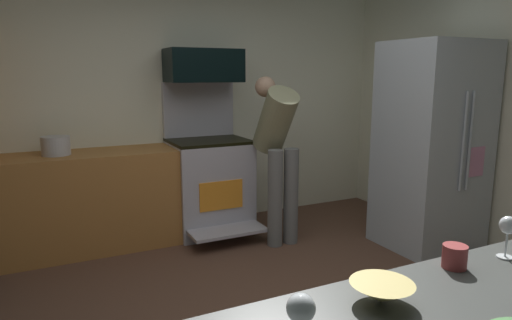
# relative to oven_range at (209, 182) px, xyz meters

# --- Properties ---
(wall_back) EXTENTS (5.20, 0.12, 2.60)m
(wall_back) POSITION_rel_oven_range_xyz_m (-0.32, 0.37, 0.79)
(wall_back) COLOR silver
(wall_back) RESTS_ON ground
(lower_cabinet_run) EXTENTS (2.40, 0.60, 0.90)m
(lower_cabinet_run) POSITION_rel_oven_range_xyz_m (-1.22, 0.01, -0.06)
(lower_cabinet_run) COLOR #AA6D34
(lower_cabinet_run) RESTS_ON ground
(oven_range) EXTENTS (0.76, 0.95, 1.52)m
(oven_range) POSITION_rel_oven_range_xyz_m (0.00, 0.00, 0.00)
(oven_range) COLOR #B6B2BF
(oven_range) RESTS_ON ground
(microwave) EXTENTS (0.74, 0.38, 0.33)m
(microwave) POSITION_rel_oven_range_xyz_m (0.00, 0.09, 1.17)
(microwave) COLOR black
(microwave) RESTS_ON oven_range
(refrigerator) EXTENTS (0.83, 0.74, 1.88)m
(refrigerator) POSITION_rel_oven_range_xyz_m (1.71, -1.27, 0.43)
(refrigerator) COLOR #B2BBC5
(refrigerator) RESTS_ON ground
(person_cook) EXTENTS (0.31, 0.60, 1.58)m
(person_cook) POSITION_rel_oven_range_xyz_m (0.49, -0.56, 0.42)
(person_cook) COLOR slate
(person_cook) RESTS_ON ground
(mixing_bowl_small) EXTENTS (0.20, 0.20, 0.06)m
(mixing_bowl_small) POSITION_rel_oven_range_xyz_m (-0.62, -3.24, 0.42)
(mixing_bowl_small) COLOR #DDC66E
(mixing_bowl_small) RESTS_ON counter_island
(wine_glass_far) EXTENTS (0.06, 0.06, 0.17)m
(wine_glass_far) POSITION_rel_oven_range_xyz_m (0.04, -3.18, 0.51)
(wine_glass_far) COLOR silver
(wine_glass_far) RESTS_ON counter_island
(wine_glass_extra) EXTENTS (0.07, 0.07, 0.18)m
(wine_glass_extra) POSITION_rel_oven_range_xyz_m (-0.99, -3.37, 0.52)
(wine_glass_extra) COLOR silver
(wine_glass_extra) RESTS_ON counter_island
(mug_coffee) EXTENTS (0.09, 0.09, 0.09)m
(mug_coffee) POSITION_rel_oven_range_xyz_m (-0.21, -3.16, 0.43)
(mug_coffee) COLOR #9C3837
(mug_coffee) RESTS_ON counter_island
(stock_pot) EXTENTS (0.24, 0.24, 0.16)m
(stock_pot) POSITION_rel_oven_range_xyz_m (-1.40, 0.01, 0.47)
(stock_pot) COLOR #BDBBC0
(stock_pot) RESTS_ON lower_cabinet_run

